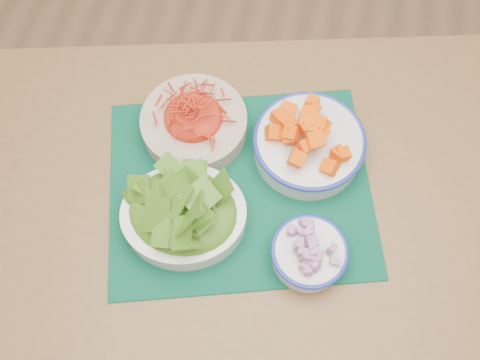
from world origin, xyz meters
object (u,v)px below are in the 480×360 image
(table, at_px, (254,218))
(placemat, at_px, (240,187))
(onion_bowl, at_px, (309,252))
(lettuce_bowl, at_px, (183,211))
(squash_bowl, at_px, (310,140))
(carrot_bowl, at_px, (194,120))

(table, bearing_deg, placemat, 135.70)
(placemat, relative_size, onion_bowl, 3.20)
(placemat, height_order, onion_bowl, onion_bowl)
(lettuce_bowl, bearing_deg, onion_bowl, -19.59)
(table, relative_size, lettuce_bowl, 4.81)
(lettuce_bowl, bearing_deg, table, 16.72)
(placemat, relative_size, squash_bowl, 2.30)
(lettuce_bowl, relative_size, onion_bowl, 1.72)
(onion_bowl, bearing_deg, placemat, 143.25)
(carrot_bowl, height_order, squash_bowl, squash_bowl)
(squash_bowl, bearing_deg, placemat, -137.91)
(table, xyz_separation_m, placemat, (-0.04, 0.02, 0.10))
(placemat, bearing_deg, lettuce_bowl, -149.62)
(table, height_order, placemat, placemat)
(table, distance_m, carrot_bowl, 0.25)
(table, relative_size, placemat, 2.59)
(carrot_bowl, bearing_deg, squash_bowl, 0.00)
(carrot_bowl, distance_m, squash_bowl, 0.24)
(placemat, distance_m, carrot_bowl, 0.16)
(carrot_bowl, relative_size, lettuce_bowl, 1.01)
(squash_bowl, height_order, onion_bowl, squash_bowl)
(squash_bowl, relative_size, onion_bowl, 1.39)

